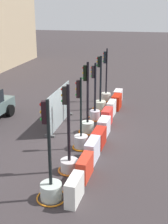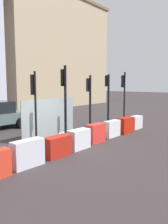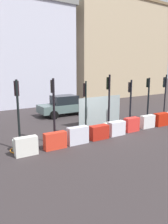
% 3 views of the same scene
% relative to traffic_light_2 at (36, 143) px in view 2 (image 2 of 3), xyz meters
% --- Properties ---
extents(ground_plane, '(120.00, 120.00, 0.00)m').
position_rel_traffic_light_2_xyz_m(ground_plane, '(1.72, 0.06, -0.49)').
color(ground_plane, '#373031').
extents(traffic_light_2, '(0.77, 0.77, 3.20)m').
position_rel_traffic_light_2_xyz_m(traffic_light_2, '(0.00, 0.00, 0.00)').
color(traffic_light_2, beige).
rests_on(traffic_light_2, ground_plane).
extents(traffic_light_3, '(0.89, 0.89, 3.51)m').
position_rel_traffic_light_2_xyz_m(traffic_light_3, '(1.79, 0.11, 0.12)').
color(traffic_light_3, beige).
rests_on(traffic_light_3, ground_plane).
extents(traffic_light_4, '(0.86, 0.86, 3.14)m').
position_rel_traffic_light_2_xyz_m(traffic_light_4, '(3.63, 0.11, 0.06)').
color(traffic_light_4, silver).
rests_on(traffic_light_4, ground_plane).
extents(traffic_light_5, '(0.94, 0.94, 3.23)m').
position_rel_traffic_light_2_xyz_m(traffic_light_5, '(5.40, 0.13, 0.03)').
color(traffic_light_5, beige).
rests_on(traffic_light_5, ground_plane).
extents(traffic_light_6, '(0.78, 0.78, 3.42)m').
position_rel_traffic_light_2_xyz_m(traffic_light_6, '(7.19, 0.07, 0.10)').
color(traffic_light_6, silver).
rests_on(traffic_light_6, ground_plane).
extents(construction_barrier_2, '(1.15, 0.46, 0.91)m').
position_rel_traffic_light_2_xyz_m(construction_barrier_2, '(-1.01, -0.72, -0.04)').
color(construction_barrier_2, silver).
rests_on(construction_barrier_2, ground_plane).
extents(construction_barrier_3, '(1.12, 0.53, 0.78)m').
position_rel_traffic_light_2_xyz_m(construction_barrier_3, '(0.39, -0.73, -0.10)').
color(construction_barrier_3, '#B42115').
rests_on(construction_barrier_3, ground_plane).
extents(construction_barrier_4, '(1.04, 0.51, 0.83)m').
position_rel_traffic_light_2_xyz_m(construction_barrier_4, '(1.68, -0.74, -0.08)').
color(construction_barrier_4, silver).
rests_on(construction_barrier_4, ground_plane).
extents(construction_barrier_5, '(1.00, 0.48, 0.87)m').
position_rel_traffic_light_2_xyz_m(construction_barrier_5, '(3.00, -0.68, -0.06)').
color(construction_barrier_5, red).
rests_on(construction_barrier_5, ground_plane).
extents(construction_barrier_6, '(1.07, 0.42, 0.84)m').
position_rel_traffic_light_2_xyz_m(construction_barrier_6, '(4.47, -0.69, -0.07)').
color(construction_barrier_6, white).
rests_on(construction_barrier_6, ground_plane).
extents(construction_barrier_7, '(1.10, 0.53, 0.87)m').
position_rel_traffic_light_2_xyz_m(construction_barrier_7, '(5.72, -0.83, -0.06)').
color(construction_barrier_7, red).
rests_on(construction_barrier_7, ground_plane).
extents(construction_barrier_8, '(1.00, 0.51, 0.77)m').
position_rel_traffic_light_2_xyz_m(construction_barrier_8, '(7.18, -0.73, -0.11)').
color(construction_barrier_8, silver).
rests_on(construction_barrier_8, ground_plane).
extents(building_corner_block, '(15.73, 8.48, 12.73)m').
position_rel_traffic_light_2_xyz_m(building_corner_block, '(14.87, 14.98, 5.88)').
color(building_corner_block, tan).
rests_on(building_corner_block, ground_plane).
extents(site_fence_panel, '(3.56, 0.50, 1.97)m').
position_rel_traffic_light_2_xyz_m(site_fence_panel, '(2.42, 1.73, 0.44)').
color(site_fence_panel, '#90A1A3').
rests_on(site_fence_panel, ground_plane).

